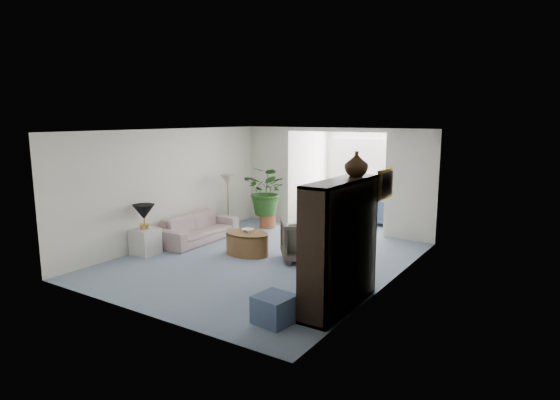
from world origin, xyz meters
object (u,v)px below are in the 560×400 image
Objects in this scene: floor_lamp at (228,180)px; wingback_chair at (304,240)px; table_lamp at (144,212)px; sofa at (198,228)px; sunroom_chair_blue at (383,211)px; cabinet_urn at (356,164)px; plant_pot at (268,221)px; coffee_bowl at (248,230)px; sunroom_chair_maroon at (331,206)px; framed_picture at (386,184)px; ottoman at (274,309)px; entertainment_cabinet at (340,245)px; end_table at (145,241)px; coffee_table at (247,244)px; side_table_dark at (343,247)px; coffee_cup at (250,233)px; sunroom_table at (367,205)px.

wingback_chair is at bearing -21.32° from floor_lamp.
table_lamp is at bearing -93.12° from floor_lamp.
wingback_chair is at bearing -90.91° from sofa.
table_lamp reaches higher than sunroom_chair_blue.
plant_pot is (-3.71, 3.07, -1.90)m from cabinet_urn.
coffee_bowl is at bearing -98.06° from sofa.
coffee_bowl is 0.32× the size of sunroom_chair_maroon.
sunroom_chair_blue is at bearing 71.02° from coffee_bowl.
floor_lamp is (-4.57, 1.63, -0.45)m from framed_picture.
ottoman is 0.62× the size of sunroom_chair_blue.
entertainment_cabinet reaches higher than sunroom_chair_blue.
sunroom_chair_blue is at bearing -130.39° from wingback_chair.
plant_pot is (-0.93, 2.07, -0.32)m from coffee_bowl.
plant_pot is 3.01m from sunroom_chair_blue.
framed_picture is 4.75m from sofa.
entertainment_cabinet is at bearing -32.73° from floor_lamp.
floor_lamp reaches higher than sofa.
entertainment_cabinet is 5.20m from plant_pot.
cabinet_urn is at bearing 2.49° from end_table.
coffee_table is 1.95m from side_table_dark.
end_table is (-0.20, -1.35, -0.04)m from sofa.
cabinet_urn is (2.73, -0.90, 1.84)m from coffee_table.
coffee_cup is at bearing 2.31° from sunroom_chair_maroon.
side_table_dark is (1.90, 0.51, -0.20)m from coffee_bowl.
sunroom_table is (-1.66, 7.20, 0.11)m from ottoman.
end_table is 1.09× the size of ottoman.
coffee_bowl is (-0.05, 0.10, 0.25)m from coffee_table.
sofa is 4.63m from entertainment_cabinet.
table_lamp is 1.19× the size of cabinet_urn.
sofa is 1.08× the size of entertainment_cabinet.
sunroom_chair_blue reaches higher than end_table.
sunroom_table is at bearing 106.76° from side_table_dark.
sunroom_chair_maroon is (-2.02, 3.48, 0.05)m from side_table_dark.
side_table_dark is at bearing 22.84° from coffee_cup.
coffee_table is 1.30× the size of sunroom_chair_maroon.
sofa is 3.58× the size of side_table_dark.
sunroom_chair_blue reaches higher than sunroom_chair_maroon.
side_table_dark is (3.40, 0.36, -0.01)m from sofa.
coffee_table is 0.51× the size of entertainment_cabinet.
plant_pot is at bearing -18.80° from sofa.
wingback_chair is 0.47× the size of entertainment_cabinet.
sunroom_chair_maroon is at bearing -135.00° from sunroom_table.
sofa is at bearing -86.75° from floor_lamp.
sunroom_table reaches higher than sofa.
floor_lamp is at bearing 1.09° from sofa.
cabinet_urn is 0.61× the size of sunroom_table.
sunroom_chair_blue is (2.94, 2.70, -0.90)m from floor_lamp.
coffee_table is (1.75, 1.09, -0.04)m from end_table.
floor_lamp is 4.09m from sunroom_chair_blue.
sunroom_table is (2.13, 4.58, 0.01)m from sofa.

